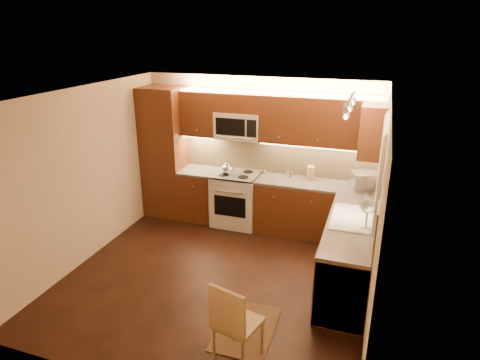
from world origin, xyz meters
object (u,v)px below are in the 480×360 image
(toaster_oven, at_px, (366,180))
(sink, at_px, (353,213))
(microwave, at_px, (239,125))
(soap_bottle, at_px, (366,199))
(stove, at_px, (236,199))
(kettle, at_px, (228,167))
(dining_chair, at_px, (238,321))
(knife_block, at_px, (311,173))

(toaster_oven, bearing_deg, sink, -116.89)
(microwave, height_order, sink, microwave)
(microwave, height_order, soap_bottle, microwave)
(stove, distance_m, kettle, 0.60)
(microwave, height_order, toaster_oven, microwave)
(stove, relative_size, dining_chair, 0.98)
(stove, distance_m, soap_bottle, 2.28)
(toaster_oven, bearing_deg, knife_block, 149.78)
(sink, xyz_separation_m, knife_block, (-0.77, 1.30, 0.04))
(stove, bearing_deg, sink, -29.36)
(toaster_oven, relative_size, soap_bottle, 2.56)
(microwave, xyz_separation_m, soap_bottle, (2.13, -0.75, -0.74))
(microwave, distance_m, soap_bottle, 2.38)
(soap_bottle, height_order, dining_chair, soap_bottle)
(toaster_oven, distance_m, dining_chair, 3.28)
(sink, bearing_deg, toaster_oven, 85.23)
(sink, height_order, dining_chair, sink)
(stove, height_order, dining_chair, dining_chair)
(kettle, relative_size, soap_bottle, 1.41)
(microwave, relative_size, soap_bottle, 4.49)
(stove, distance_m, microwave, 1.27)
(stove, bearing_deg, dining_chair, -70.46)
(microwave, relative_size, toaster_oven, 1.75)
(microwave, distance_m, sink, 2.48)
(stove, xyz_separation_m, toaster_oven, (2.10, 0.05, 0.57))
(kettle, bearing_deg, sink, -38.31)
(sink, height_order, toaster_oven, toaster_oven)
(stove, relative_size, kettle, 3.87)
(stove, bearing_deg, knife_block, 8.13)
(microwave, bearing_deg, kettle, -121.41)
(sink, bearing_deg, microwave, 147.79)
(stove, bearing_deg, kettle, -150.31)
(stove, distance_m, dining_chair, 3.20)
(dining_chair, bearing_deg, kettle, 127.32)
(microwave, distance_m, kettle, 0.72)
(sink, height_order, knife_block, knife_block)
(kettle, relative_size, dining_chair, 0.25)
(microwave, xyz_separation_m, dining_chair, (1.07, -3.15, -1.25))
(sink, relative_size, knife_block, 3.86)
(microwave, relative_size, sink, 0.88)
(sink, relative_size, soap_bottle, 5.08)
(microwave, bearing_deg, knife_block, 1.89)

